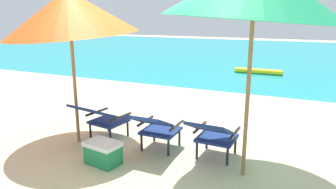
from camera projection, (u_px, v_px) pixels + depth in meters
name	position (u px, v px, depth m)	size (l,w,h in m)	color
ground_plane	(225.00, 91.00, 8.44)	(40.00, 40.00, 0.00)	beige
ocean_band	(268.00, 54.00, 16.28)	(40.00, 18.00, 0.01)	teal
swim_buoy	(258.00, 71.00, 10.79)	(0.18, 0.18, 1.60)	yellow
lounge_chair_left	(101.00, 117.00, 5.00)	(0.66, 0.94, 0.68)	navy
lounge_chair_center	(156.00, 127.00, 4.57)	(0.55, 0.88, 0.68)	navy
lounge_chair_right	(213.00, 134.00, 4.29)	(0.56, 0.89, 0.68)	navy
beach_umbrella_left	(69.00, 13.00, 4.58)	(2.79, 2.79, 2.41)	olive
cooler_box	(103.00, 153.00, 4.28)	(0.51, 0.39, 0.32)	#1E844C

